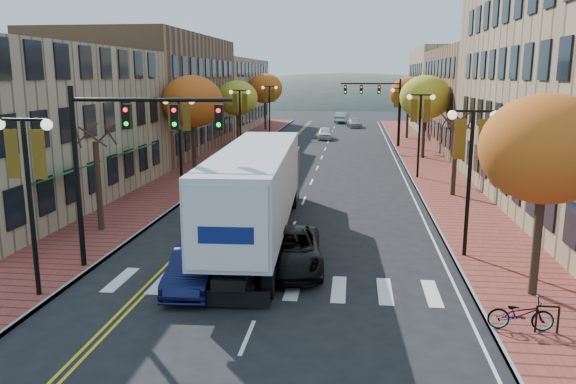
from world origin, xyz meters
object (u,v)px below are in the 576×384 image
(navy_sedan, at_px, (196,268))
(black_suv, at_px, (289,250))
(bicycle, at_px, (521,314))
(semi_truck, at_px, (260,184))

(navy_sedan, bearing_deg, black_suv, 34.54)
(bicycle, bearing_deg, black_suv, 57.10)
(navy_sedan, relative_size, bicycle, 2.39)
(navy_sedan, height_order, bicycle, navy_sedan)
(semi_truck, xyz_separation_m, navy_sedan, (-1.23, -6.30, -1.80))
(semi_truck, relative_size, navy_sedan, 3.94)
(black_suv, bearing_deg, navy_sedan, -148.74)
(navy_sedan, xyz_separation_m, bicycle, (10.32, -2.51, -0.09))
(semi_truck, distance_m, bicycle, 12.80)
(semi_truck, height_order, bicycle, semi_truck)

